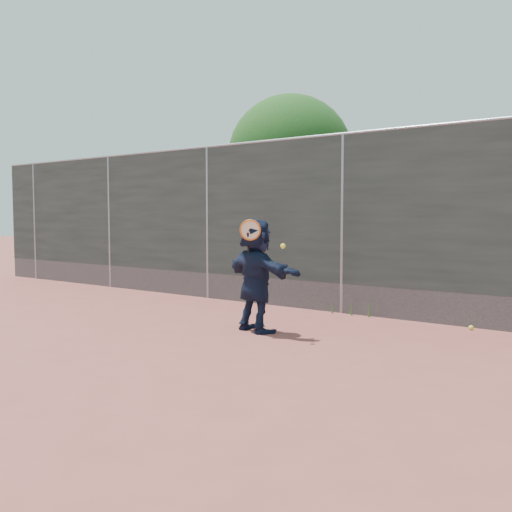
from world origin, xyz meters
The scene contains 7 objects.
ground centered at (0.00, 0.00, 0.00)m, with size 80.00×80.00×0.00m, color #9E4C42.
player centered at (-0.25, 1.40, 0.81)m, with size 1.49×0.48×1.61m, color #121B33.
ball_ground centered at (2.19, 3.32, 0.03)m, with size 0.07×0.07×0.07m, color #ECFA37.
fence centered at (0.00, 3.50, 1.58)m, with size 20.00×0.06×3.03m.
swing_action centered at (-0.14, 1.20, 1.41)m, with size 0.74×0.17×0.51m.
tree_left centered at (-2.85, 6.55, 2.94)m, with size 3.15×3.00×4.53m.
weed_clump centered at (0.29, 3.38, 0.13)m, with size 0.68×0.07×0.30m.
Camera 1 is at (4.52, -5.05, 1.64)m, focal length 40.00 mm.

